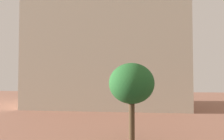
{
  "coord_description": "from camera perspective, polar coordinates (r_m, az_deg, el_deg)",
  "views": [
    {
      "loc": [
        1.31,
        -0.39,
        4.14
      ],
      "look_at": [
        -0.22,
        11.79,
        4.63
      ],
      "focal_mm": 35.31,
      "sensor_mm": 36.0,
      "label": 1
    }
  ],
  "objects": [
    {
      "name": "landmark_building",
      "position": [
        34.91,
        -0.48,
        10.0
      ],
      "size": [
        22.54,
        13.54,
        37.79
      ],
      "color": "#B2A893",
      "rests_on": "ground_plane"
    },
    {
      "name": "tree_curb_far",
      "position": [
        14.48,
        5.09,
        -3.62
      ],
      "size": [
        2.98,
        2.98,
        5.19
      ],
      "color": "#4C3823",
      "rests_on": "ground_plane"
    }
  ]
}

